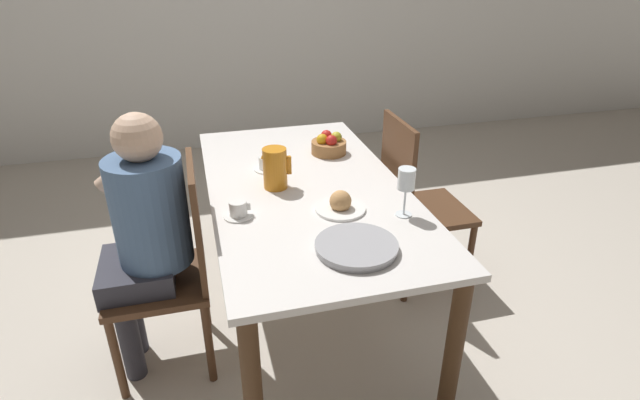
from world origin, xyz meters
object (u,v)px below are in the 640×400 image
object	(u,v)px
red_pitcher	(275,168)
bread_plate	(340,204)
chair_opposite	(415,201)
wine_glass_water	(406,181)
fruit_bowl	(329,145)
chair_person_side	(174,266)
serving_tray	(356,247)
person_seated	(144,227)
teacup_near_person	(238,210)
teacup_across	(266,164)

from	to	relation	value
red_pitcher	bread_plate	world-z (taller)	red_pitcher
chair_opposite	wine_glass_water	world-z (taller)	chair_opposite
fruit_bowl	wine_glass_water	bearing A→B (deg)	-81.59
bread_plate	chair_person_side	bearing A→B (deg)	172.70
wine_glass_water	serving_tray	distance (m)	0.37
person_seated	teacup_near_person	bearing A→B (deg)	-97.95
red_pitcher	teacup_across	world-z (taller)	red_pitcher
chair_opposite	fruit_bowl	size ratio (longest dim) A/B	5.11
person_seated	fruit_bowl	xyz separation A→B (m)	(0.93, 0.53, 0.07)
teacup_near_person	wine_glass_water	bearing A→B (deg)	-13.92
chair_opposite	serving_tray	distance (m)	0.94
chair_opposite	teacup_near_person	size ratio (longest dim) A/B	7.67
chair_person_side	teacup_near_person	distance (m)	0.38
teacup_near_person	fruit_bowl	size ratio (longest dim) A/B	0.67
red_pitcher	serving_tray	size ratio (longest dim) A/B	0.62
person_seated	teacup_near_person	distance (m)	0.39
chair_person_side	bread_plate	xyz separation A→B (m)	(0.71, -0.09, 0.25)
teacup_near_person	fruit_bowl	world-z (taller)	fruit_bowl
wine_glass_water	bread_plate	world-z (taller)	wine_glass_water
wine_glass_water	serving_tray	world-z (taller)	wine_glass_water
chair_opposite	red_pitcher	bearing A→B (deg)	-82.83
teacup_across	chair_opposite	bearing A→B (deg)	-8.51
chair_opposite	serving_tray	xyz separation A→B (m)	(-0.58, -0.70, 0.24)
chair_person_side	bread_plate	distance (m)	0.76
serving_tray	bread_plate	bearing A→B (deg)	83.71
red_pitcher	person_seated	bearing A→B (deg)	-162.37
chair_opposite	person_seated	size ratio (longest dim) A/B	0.82
wine_glass_water	bread_plate	xyz separation A→B (m)	(-0.24, 0.11, -0.13)
chair_opposite	teacup_near_person	distance (m)	1.05
chair_opposite	serving_tray	bearing A→B (deg)	-39.37
person_seated	teacup_across	size ratio (longest dim) A/B	9.41
red_pitcher	teacup_near_person	bearing A→B (deg)	-129.89
teacup_near_person	bread_plate	bearing A→B (deg)	-7.32
chair_opposite	wine_glass_water	distance (m)	0.69
teacup_across	fruit_bowl	world-z (taller)	fruit_bowl
person_seated	fruit_bowl	bearing A→B (deg)	-60.38
red_pitcher	serving_tray	bearing A→B (deg)	-72.70
person_seated	wine_glass_water	size ratio (longest dim) A/B	5.60
red_pitcher	wine_glass_water	xyz separation A→B (m)	(0.47, -0.40, 0.06)
person_seated	teacup_across	distance (m)	0.70
chair_person_side	serving_tray	size ratio (longest dim) A/B	3.11
chair_person_side	person_seated	xyz separation A→B (m)	(-0.09, 0.02, 0.20)
chair_person_side	serving_tray	xyz separation A→B (m)	(0.68, -0.41, 0.24)
person_seated	bread_plate	world-z (taller)	person_seated
serving_tray	red_pitcher	bearing A→B (deg)	107.30
wine_glass_water	bread_plate	size ratio (longest dim) A/B	0.98
fruit_bowl	chair_opposite	bearing A→B (deg)	-31.29
chair_opposite	wine_glass_water	xyz separation A→B (m)	(-0.30, -0.50, 0.38)
chair_person_side	red_pitcher	xyz separation A→B (m)	(0.49, 0.20, 0.32)
chair_person_side	teacup_across	bearing A→B (deg)	-49.27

